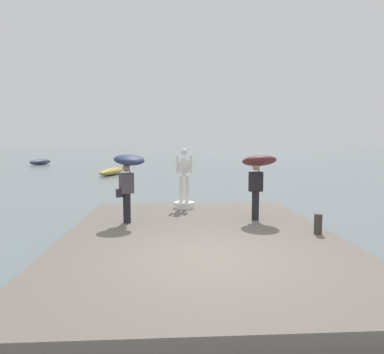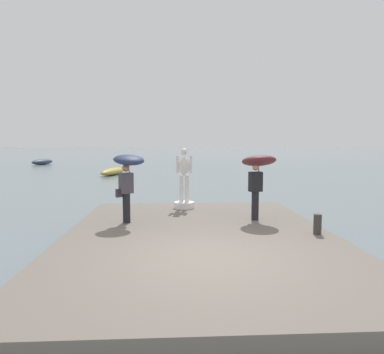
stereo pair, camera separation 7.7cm
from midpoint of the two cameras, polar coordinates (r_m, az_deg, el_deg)
ground_plane at (r=47.17m, az=-2.20°, el=2.11°), size 400.00×400.00×0.00m
pier at (r=9.32m, az=1.43°, el=-10.39°), size 6.98×9.71×0.40m
statue_white_figure at (r=12.81m, az=-1.10°, el=-1.72°), size 0.75×0.75×2.16m
onlooker_left at (r=10.57m, az=-10.06°, el=1.08°), size 1.26×1.27×2.06m
onlooker_right at (r=10.98m, az=10.78°, el=1.46°), size 1.25×1.28×2.05m
mooring_bollard at (r=9.78m, az=19.75°, el=-7.17°), size 0.20×0.20×0.52m
boat_near at (r=49.37m, az=-22.89°, el=2.25°), size 2.29×3.84×0.71m
boat_mid at (r=31.57m, az=-12.52°, el=0.89°), size 2.11×4.65×0.61m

